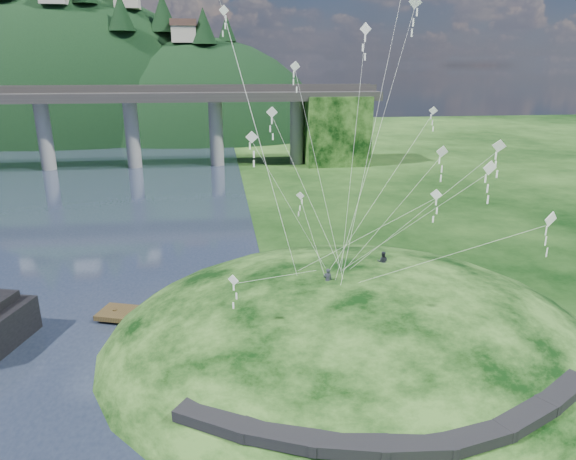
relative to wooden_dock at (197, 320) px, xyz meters
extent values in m
plane|color=black|center=(2.93, -5.32, -0.48)|extent=(320.00, 320.00, 0.00)
ellipsoid|color=black|center=(10.93, -3.32, -1.98)|extent=(36.00, 32.00, 13.00)
cube|color=black|center=(1.43, -13.32, 1.54)|extent=(4.32, 3.62, 0.71)
cube|color=black|center=(4.43, -14.97, 1.61)|extent=(4.10, 2.97, 0.61)
cube|color=black|center=(7.43, -15.97, 1.60)|extent=(3.85, 2.37, 0.62)
cube|color=black|center=(10.43, -16.42, 1.56)|extent=(3.62, 1.83, 0.66)
cube|color=black|center=(13.43, -16.22, 1.56)|extent=(3.82, 2.27, 0.68)
cube|color=black|center=(16.43, -15.27, 1.66)|extent=(4.11, 2.97, 0.71)
cube|color=black|center=(19.43, -13.72, 1.68)|extent=(4.26, 3.43, 0.66)
cylinder|color=gray|center=(-29.07, 64.68, 6.02)|extent=(2.60, 2.60, 13.00)
cylinder|color=gray|center=(-13.57, 64.68, 6.02)|extent=(2.60, 2.60, 13.00)
cylinder|color=gray|center=(1.93, 64.68, 6.02)|extent=(2.60, 2.60, 13.00)
cylinder|color=gray|center=(17.43, 64.68, 6.02)|extent=(2.60, 2.60, 13.00)
cube|color=black|center=(24.93, 64.68, 6.02)|extent=(12.00, 11.00, 13.00)
ellipsoid|color=black|center=(-37.07, 120.68, -6.48)|extent=(96.00, 68.00, 88.00)
ellipsoid|color=black|center=(-2.07, 112.68, -10.48)|extent=(76.00, 56.00, 72.00)
cone|color=black|center=(-19.52, 101.76, 30.10)|extent=(6.47, 6.47, 8.51)
cone|color=black|center=(-10.29, 108.67, 30.75)|extent=(7.13, 7.13, 9.38)
cone|color=black|center=(-0.19, 103.71, 27.39)|extent=(6.56, 6.56, 8.63)
cone|color=black|center=(5.70, 109.31, 27.20)|extent=(4.88, 4.88, 6.42)
cube|color=beige|center=(-19.07, 110.68, 33.70)|extent=(6.00, 5.00, 4.00)
cube|color=beige|center=(-5.07, 104.68, 25.40)|extent=(6.00, 5.00, 4.00)
cube|color=#52372F|center=(-5.07, 104.68, 28.10)|extent=(6.40, 5.40, 1.60)
cube|color=#332715|center=(0.00, 0.00, 0.01)|extent=(15.31, 7.21, 0.38)
cylinder|color=#332715|center=(-6.23, 2.11, -0.26)|extent=(0.33, 0.33, 1.10)
cylinder|color=#332715|center=(-3.11, 1.06, -0.26)|extent=(0.33, 0.33, 1.10)
cylinder|color=#332715|center=(0.00, 0.00, -0.26)|extent=(0.33, 0.33, 1.10)
cylinder|color=#332715|center=(3.11, -1.06, -0.26)|extent=(0.33, 0.33, 1.10)
cylinder|color=#332715|center=(6.23, -2.11, -0.26)|extent=(0.33, 0.33, 1.10)
imported|color=#272A35|center=(8.92, -4.07, 5.28)|extent=(0.60, 0.39, 1.62)
imported|color=#272A35|center=(13.62, -1.16, 5.18)|extent=(0.94, 0.84, 1.60)
cube|color=silver|center=(16.58, -2.98, 12.64)|extent=(0.83, 0.26, 0.81)
cube|color=silver|center=(16.58, -2.98, 12.05)|extent=(0.11, 0.05, 0.48)
cube|color=silver|center=(16.58, -2.98, 11.46)|extent=(0.11, 0.05, 0.48)
cube|color=silver|center=(16.58, -2.98, 10.87)|extent=(0.11, 0.05, 0.48)
cube|color=silver|center=(16.23, -9.71, 12.86)|extent=(0.81, 0.17, 0.81)
cube|color=silver|center=(16.23, -9.71, 12.28)|extent=(0.11, 0.05, 0.47)
cube|color=silver|center=(16.23, -9.71, 11.71)|extent=(0.11, 0.05, 0.47)
cube|color=silver|center=(16.23, -9.71, 11.13)|extent=(0.11, 0.05, 0.47)
cube|color=silver|center=(4.07, -4.61, 14.01)|extent=(0.73, 0.16, 0.73)
cube|color=silver|center=(4.07, -4.61, 13.49)|extent=(0.10, 0.03, 0.42)
cube|color=silver|center=(4.07, -4.61, 12.98)|extent=(0.10, 0.03, 0.42)
cube|color=silver|center=(4.07, -4.61, 12.46)|extent=(0.10, 0.03, 0.42)
cube|color=silver|center=(2.95, 6.40, 21.85)|extent=(0.74, 0.24, 0.76)
cube|color=silver|center=(2.95, 6.40, 21.31)|extent=(0.10, 0.06, 0.44)
cube|color=silver|center=(2.95, 6.40, 20.77)|extent=(0.10, 0.06, 0.44)
cube|color=silver|center=(2.95, 6.40, 20.24)|extent=(0.10, 0.06, 0.44)
cube|color=silver|center=(2.62, -8.55, 6.76)|extent=(0.58, 0.44, 0.69)
cube|color=silver|center=(2.62, -8.55, 6.26)|extent=(0.09, 0.05, 0.40)
cube|color=silver|center=(2.62, -8.55, 5.77)|extent=(0.09, 0.05, 0.40)
cube|color=silver|center=(2.62, -8.55, 5.28)|extent=(0.09, 0.05, 0.40)
cube|color=silver|center=(14.42, -7.42, 10.91)|extent=(0.57, 0.42, 0.67)
cube|color=silver|center=(14.42, -7.42, 10.44)|extent=(0.09, 0.05, 0.39)
cube|color=silver|center=(14.42, -7.42, 9.96)|extent=(0.09, 0.05, 0.39)
cube|color=silver|center=(14.42, -7.42, 9.48)|extent=(0.09, 0.05, 0.39)
cube|color=silver|center=(7.04, -1.72, 17.94)|extent=(0.65, 0.20, 0.65)
cube|color=silver|center=(7.04, -1.72, 17.47)|extent=(0.08, 0.06, 0.38)
cube|color=silver|center=(7.04, -1.72, 17.00)|extent=(0.08, 0.06, 0.38)
cube|color=silver|center=(7.04, -1.72, 16.53)|extent=(0.08, 0.06, 0.38)
cube|color=silver|center=(14.89, -0.77, 21.82)|extent=(0.86, 0.31, 0.83)
cube|color=silver|center=(14.89, -0.77, 21.21)|extent=(0.11, 0.05, 0.50)
cube|color=silver|center=(14.89, -0.77, 20.60)|extent=(0.11, 0.05, 0.50)
cube|color=silver|center=(14.89, -0.77, 19.99)|extent=(0.11, 0.05, 0.50)
cube|color=silver|center=(19.62, 6.03, 14.49)|extent=(0.69, 0.21, 0.69)
cube|color=silver|center=(19.62, 6.03, 13.99)|extent=(0.09, 0.02, 0.41)
cube|color=silver|center=(19.62, 6.03, 13.50)|extent=(0.09, 0.02, 0.41)
cube|color=silver|center=(19.62, 6.03, 13.00)|extent=(0.09, 0.02, 0.41)
cube|color=silver|center=(6.19, 4.06, 14.68)|extent=(0.86, 0.21, 0.85)
cube|color=silver|center=(6.19, 4.06, 14.07)|extent=(0.11, 0.05, 0.50)
cube|color=silver|center=(6.19, 4.06, 13.46)|extent=(0.11, 0.05, 0.50)
cube|color=silver|center=(6.19, 4.06, 12.85)|extent=(0.11, 0.05, 0.50)
cube|color=silver|center=(19.25, -11.02, 10.30)|extent=(0.85, 0.34, 0.88)
cube|color=silver|center=(19.25, -11.02, 9.67)|extent=(0.11, 0.08, 0.52)
cube|color=silver|center=(19.25, -11.02, 9.05)|extent=(0.11, 0.08, 0.52)
cube|color=silver|center=(19.25, -11.02, 8.42)|extent=(0.11, 0.08, 0.52)
cube|color=silver|center=(11.82, -0.38, 20.23)|extent=(0.65, 0.53, 0.79)
cube|color=silver|center=(11.82, -0.38, 19.66)|extent=(0.10, 0.07, 0.46)
cube|color=silver|center=(11.82, -0.38, 19.10)|extent=(0.10, 0.07, 0.46)
cube|color=silver|center=(11.82, -0.38, 18.53)|extent=(0.10, 0.07, 0.46)
cube|color=silver|center=(19.17, -5.28, 13.30)|extent=(0.81, 0.31, 0.82)
cube|color=silver|center=(19.17, -5.28, 12.70)|extent=(0.11, 0.02, 0.49)
cube|color=silver|center=(19.17, -5.28, 12.11)|extent=(0.11, 0.02, 0.49)
cube|color=silver|center=(19.17, -5.28, 11.52)|extent=(0.11, 0.02, 0.49)
cube|color=silver|center=(8.62, 5.63, 7.83)|extent=(0.65, 0.38, 0.70)
cube|color=silver|center=(8.62, 5.63, 7.32)|extent=(0.09, 0.04, 0.42)
cube|color=silver|center=(8.62, 5.63, 6.81)|extent=(0.09, 0.04, 0.42)
cube|color=silver|center=(8.62, 5.63, 6.30)|extent=(0.09, 0.04, 0.42)
camera|label=1|loc=(2.07, -34.68, 17.98)|focal=32.00mm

